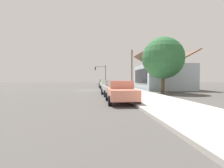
% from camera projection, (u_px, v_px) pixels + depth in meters
% --- Properties ---
extents(ground_plane, '(120.00, 120.00, 0.00)m').
position_uv_depth(ground_plane, '(89.00, 90.00, 27.16)').
color(ground_plane, '#4C4947').
extents(sidewalk_curb, '(60.00, 4.20, 0.16)m').
position_uv_depth(sidewalk_curb, '(125.00, 89.00, 27.68)').
color(sidewalk_curb, '#B2AFA8').
rests_on(sidewalk_curb, ground).
extents(car_navy, '(4.61, 2.22, 1.59)m').
position_uv_depth(car_navy, '(103.00, 83.00, 41.92)').
color(car_navy, navy).
rests_on(car_navy, ground).
extents(car_seafoam, '(4.85, 2.26, 1.59)m').
position_uv_depth(car_seafoam, '(104.00, 83.00, 36.19)').
color(car_seafoam, '#9ED1BC').
rests_on(car_seafoam, ground).
extents(car_ivory, '(4.54, 2.11, 1.59)m').
position_uv_depth(car_ivory, '(106.00, 84.00, 29.90)').
color(car_ivory, silver).
rests_on(car_ivory, ground).
extents(car_olive, '(4.48, 1.95, 1.59)m').
position_uv_depth(car_olive, '(109.00, 86.00, 24.45)').
color(car_olive, olive).
rests_on(car_olive, ground).
extents(car_silver, '(4.64, 2.23, 1.59)m').
position_uv_depth(car_silver, '(112.00, 88.00, 18.38)').
color(car_silver, silver).
rests_on(car_silver, ground).
extents(car_coral, '(4.45, 2.06, 1.59)m').
position_uv_depth(car_coral, '(121.00, 91.00, 12.90)').
color(car_coral, '#EA8C75').
rests_on(car_coral, ground).
extents(storefront_building, '(9.82, 7.60, 6.03)m').
position_uv_depth(storefront_building, '(162.00, 76.00, 29.19)').
color(storefront_building, '#ADBCC6').
rests_on(storefront_building, ground).
extents(shade_tree, '(5.04, 5.04, 6.76)m').
position_uv_depth(shade_tree, '(163.00, 58.00, 21.39)').
color(shade_tree, brown).
rests_on(shade_tree, ground).
extents(traffic_light_main, '(0.37, 2.79, 5.20)m').
position_uv_depth(traffic_light_main, '(101.00, 72.00, 45.12)').
color(traffic_light_main, '#383833').
rests_on(traffic_light_main, ground).
extents(utility_pole_wooden, '(1.80, 0.24, 7.50)m').
position_uv_depth(utility_pole_wooden, '(132.00, 68.00, 35.02)').
color(utility_pole_wooden, brown).
rests_on(utility_pole_wooden, ground).
extents(fire_hydrant_red, '(0.22, 0.22, 0.71)m').
position_uv_depth(fire_hydrant_red, '(115.00, 86.00, 29.13)').
color(fire_hydrant_red, red).
rests_on(fire_hydrant_red, sidewalk_curb).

